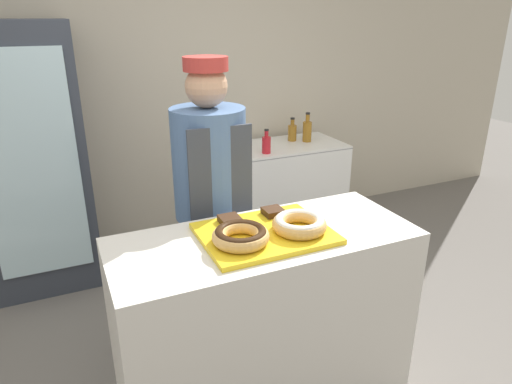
{
  "coord_description": "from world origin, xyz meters",
  "views": [
    {
      "loc": [
        -0.81,
        -1.69,
        1.89
      ],
      "look_at": [
        0.0,
        0.1,
        1.13
      ],
      "focal_mm": 32.0,
      "sensor_mm": 36.0,
      "label": 1
    }
  ],
  "objects_px": {
    "donut_chocolate_glaze": "(241,235)",
    "bottle_amber": "(292,132)",
    "bottle_amber_b": "(307,130)",
    "bottle_red": "(266,144)",
    "beverage_fridge": "(32,161)",
    "donut_light_glaze": "(299,223)",
    "brownie_back_left": "(230,220)",
    "serving_tray": "(265,233)",
    "brownie_back_right": "(273,212)",
    "chest_freezer": "(284,188)",
    "baker_person": "(211,204)"
  },
  "relations": [
    {
      "from": "bottle_amber",
      "to": "bottle_red",
      "type": "bearing_deg",
      "value": -145.33
    },
    {
      "from": "donut_light_glaze",
      "to": "brownie_back_left",
      "type": "height_order",
      "value": "donut_light_glaze"
    },
    {
      "from": "serving_tray",
      "to": "brownie_back_left",
      "type": "xyz_separation_m",
      "value": [
        -0.11,
        0.15,
        0.03
      ]
    },
    {
      "from": "donut_chocolate_glaze",
      "to": "chest_freezer",
      "type": "xyz_separation_m",
      "value": [
        1.17,
        1.81,
        -0.59
      ]
    },
    {
      "from": "bottle_amber",
      "to": "bottle_red",
      "type": "height_order",
      "value": "bottle_amber"
    },
    {
      "from": "donut_light_glaze",
      "to": "bottle_amber",
      "type": "distance_m",
      "value": 2.15
    },
    {
      "from": "donut_chocolate_glaze",
      "to": "bottle_amber",
      "type": "relative_size",
      "value": 1.19
    },
    {
      "from": "bottle_amber_b",
      "to": "baker_person",
      "type": "bearing_deg",
      "value": -138.09
    },
    {
      "from": "donut_chocolate_glaze",
      "to": "beverage_fridge",
      "type": "height_order",
      "value": "beverage_fridge"
    },
    {
      "from": "donut_chocolate_glaze",
      "to": "bottle_amber",
      "type": "distance_m",
      "value": 2.3
    },
    {
      "from": "bottle_amber",
      "to": "bottle_amber_b",
      "type": "relative_size",
      "value": 0.8
    },
    {
      "from": "donut_light_glaze",
      "to": "bottle_amber",
      "type": "relative_size",
      "value": 1.19
    },
    {
      "from": "donut_light_glaze",
      "to": "bottle_amber_b",
      "type": "bearing_deg",
      "value": 58.74
    },
    {
      "from": "brownie_back_left",
      "to": "baker_person",
      "type": "bearing_deg",
      "value": 82.7
    },
    {
      "from": "brownie_back_left",
      "to": "bottle_red",
      "type": "xyz_separation_m",
      "value": [
        0.87,
        1.43,
        -0.08
      ]
    },
    {
      "from": "brownie_back_right",
      "to": "donut_chocolate_glaze",
      "type": "bearing_deg",
      "value": -141.05
    },
    {
      "from": "bottle_amber",
      "to": "brownie_back_right",
      "type": "bearing_deg",
      "value": -121.29
    },
    {
      "from": "bottle_amber_b",
      "to": "beverage_fridge",
      "type": "bearing_deg",
      "value": -179.54
    },
    {
      "from": "donut_light_glaze",
      "to": "beverage_fridge",
      "type": "distance_m",
      "value": 2.13
    },
    {
      "from": "brownie_back_right",
      "to": "bottle_amber",
      "type": "bearing_deg",
      "value": 58.71
    },
    {
      "from": "brownie_back_left",
      "to": "chest_freezer",
      "type": "height_order",
      "value": "brownie_back_left"
    },
    {
      "from": "beverage_fridge",
      "to": "bottle_amber_b",
      "type": "xyz_separation_m",
      "value": [
        2.23,
        0.02,
        -0.01
      ]
    },
    {
      "from": "brownie_back_left",
      "to": "bottle_amber",
      "type": "bearing_deg",
      "value": 53.38
    },
    {
      "from": "bottle_red",
      "to": "beverage_fridge",
      "type": "bearing_deg",
      "value": 174.4
    },
    {
      "from": "baker_person",
      "to": "bottle_red",
      "type": "bearing_deg",
      "value": 50.41
    },
    {
      "from": "serving_tray",
      "to": "baker_person",
      "type": "distance_m",
      "value": 0.6
    },
    {
      "from": "donut_light_glaze",
      "to": "bottle_amber_b",
      "type": "distance_m",
      "value": 2.14
    },
    {
      "from": "baker_person",
      "to": "serving_tray",
      "type": "bearing_deg",
      "value": -84.34
    },
    {
      "from": "donut_chocolate_glaze",
      "to": "bottle_red",
      "type": "distance_m",
      "value": 1.87
    },
    {
      "from": "brownie_back_right",
      "to": "chest_freezer",
      "type": "bearing_deg",
      "value": 60.28
    },
    {
      "from": "bottle_amber",
      "to": "bottle_red",
      "type": "relative_size",
      "value": 1.04
    },
    {
      "from": "donut_chocolate_glaze",
      "to": "bottle_amber_b",
      "type": "xyz_separation_m",
      "value": [
        1.4,
        1.83,
        -0.08
      ]
    },
    {
      "from": "brownie_back_left",
      "to": "chest_freezer",
      "type": "relative_size",
      "value": 0.09
    },
    {
      "from": "bottle_amber_b",
      "to": "donut_light_glaze",
      "type": "bearing_deg",
      "value": -121.26
    },
    {
      "from": "serving_tray",
      "to": "brownie_back_left",
      "type": "relative_size",
      "value": 6.16
    },
    {
      "from": "brownie_back_left",
      "to": "bottle_amber",
      "type": "distance_m",
      "value": 2.11
    },
    {
      "from": "brownie_back_right",
      "to": "baker_person",
      "type": "distance_m",
      "value": 0.48
    },
    {
      "from": "brownie_back_left",
      "to": "brownie_back_right",
      "type": "distance_m",
      "value": 0.23
    },
    {
      "from": "bottle_red",
      "to": "brownie_back_left",
      "type": "bearing_deg",
      "value": -121.46
    },
    {
      "from": "baker_person",
      "to": "bottle_red",
      "type": "distance_m",
      "value": 1.28
    },
    {
      "from": "donut_chocolate_glaze",
      "to": "beverage_fridge",
      "type": "bearing_deg",
      "value": 114.87
    },
    {
      "from": "bottle_amber_b",
      "to": "bottle_red",
      "type": "xyz_separation_m",
      "value": [
        -0.49,
        -0.19,
        -0.02
      ]
    },
    {
      "from": "brownie_back_right",
      "to": "bottle_amber_b",
      "type": "bearing_deg",
      "value": 54.84
    },
    {
      "from": "chest_freezer",
      "to": "bottle_amber",
      "type": "relative_size",
      "value": 4.85
    },
    {
      "from": "brownie_back_left",
      "to": "donut_light_glaze",
      "type": "bearing_deg",
      "value": -38.95
    },
    {
      "from": "baker_person",
      "to": "bottle_red",
      "type": "xyz_separation_m",
      "value": [
        0.82,
        0.99,
        0.01
      ]
    },
    {
      "from": "brownie_back_left",
      "to": "serving_tray",
      "type": "bearing_deg",
      "value": -52.55
    },
    {
      "from": "chest_freezer",
      "to": "donut_chocolate_glaze",
      "type": "bearing_deg",
      "value": -122.94
    },
    {
      "from": "donut_light_glaze",
      "to": "brownie_back_right",
      "type": "xyz_separation_m",
      "value": [
        -0.03,
        0.21,
        -0.02
      ]
    },
    {
      "from": "serving_tray",
      "to": "baker_person",
      "type": "height_order",
      "value": "baker_person"
    }
  ]
}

